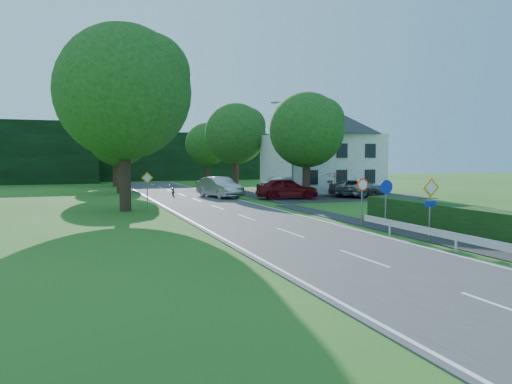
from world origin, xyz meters
name	(u,v)px	position (x,y,z in m)	size (l,w,h in m)	color
ground	(511,312)	(0.00, 0.00, 0.00)	(160.00, 160.00, 0.00)	#245217
road	(236,214)	(0.00, 20.00, 0.02)	(7.00, 80.00, 0.04)	#3C3C3E
parking_pad	(317,194)	(12.00, 33.00, 0.02)	(14.00, 16.00, 0.04)	#252527
line_edge_left	(182,216)	(-3.25, 20.00, 0.04)	(0.12, 80.00, 0.01)	white
line_edge_right	(286,212)	(3.25, 20.00, 0.04)	(0.12, 80.00, 0.01)	white
line_centre	(236,214)	(0.00, 20.00, 0.04)	(0.12, 80.00, 0.01)	white
tree_main	(124,118)	(-6.00, 24.00, 5.82)	(9.40, 9.40, 11.64)	#164514
tree_left_far	(119,148)	(-5.00, 40.00, 4.29)	(7.00, 7.00, 8.58)	#164514
tree_right_far	(236,146)	(7.00, 42.00, 4.54)	(7.40, 7.40, 9.09)	#164514
tree_left_back	(115,152)	(-4.50, 52.00, 4.04)	(6.60, 6.60, 8.07)	#164514
tree_right_back	(207,154)	(6.00, 50.00, 3.78)	(6.20, 6.20, 7.56)	#164514
tree_right_mid	(306,146)	(8.50, 28.00, 4.29)	(7.00, 7.00, 8.58)	#164514
treeline_right	(194,157)	(8.00, 66.00, 3.50)	(30.00, 5.00, 7.00)	black
house_white	(322,147)	(14.00, 36.00, 4.41)	(10.60, 8.40, 8.60)	silver
streetlight	(291,144)	(8.06, 30.00, 4.46)	(2.03, 0.18, 8.00)	slate
sign_priority_right	(430,198)	(4.30, 7.98, 1.80)	(0.78, 0.09, 2.59)	slate
sign_roundabout	(386,195)	(4.30, 10.98, 1.67)	(0.64, 0.08, 2.37)	slate
sign_speed_limit	(362,190)	(4.30, 12.97, 1.77)	(0.64, 0.11, 2.37)	slate
sign_priority_left	(147,183)	(-4.50, 24.98, 1.72)	(0.78, 0.09, 2.44)	slate
moving_car	(220,187)	(2.40, 31.93, 0.90)	(1.81, 5.19, 1.71)	#AAAAAE
motorcycle	(173,190)	(-0.95, 34.97, 0.52)	(0.64, 1.83, 0.96)	black
parked_car_red	(287,188)	(7.10, 28.66, 0.89)	(2.01, 4.99, 1.70)	maroon
parked_car_silver_a	(288,185)	(9.03, 32.85, 0.86)	(1.74, 5.00, 1.65)	#A1A2A6
parked_car_grey	(356,188)	(13.60, 28.74, 0.74)	(1.96, 4.83, 1.40)	#494A4E
parked_car_silver_b	(359,188)	(13.83, 28.65, 0.76)	(2.39, 5.19, 1.44)	#9A9BA0
parasol	(335,184)	(11.90, 29.50, 1.10)	(2.32, 2.36, 2.13)	red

